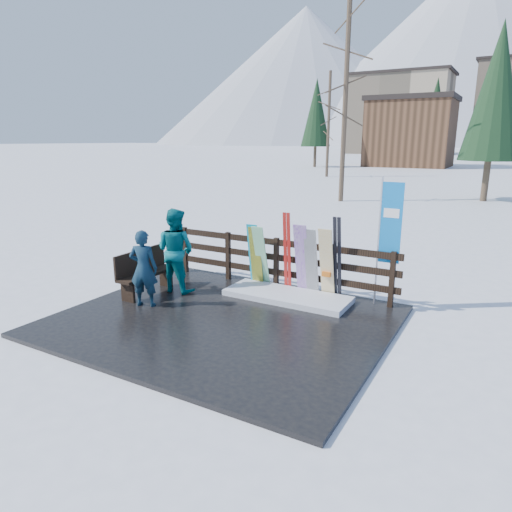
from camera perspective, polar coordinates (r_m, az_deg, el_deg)
The scene contains 18 objects.
ground at distance 8.77m, azimuth -4.14°, elevation -8.27°, with size 700.00×700.00×0.00m, color white.
deck at distance 8.76m, azimuth -4.14°, elevation -8.03°, with size 6.00×5.00×0.08m, color black.
fence at distance 10.34m, azimuth 2.55°, elevation -0.40°, with size 5.60×0.10×1.15m.
snow_patch at distance 9.76m, azimuth 3.91°, elevation -5.01°, with size 2.67×1.00×0.12m, color white.
bench at distance 10.25m, azimuth -13.75°, elevation -1.77°, with size 0.41×1.50×0.97m.
snowboard_0 at distance 10.34m, azimuth -0.24°, elevation 0.05°, with size 0.26×0.03×1.48m, color #029AC8.
snowboard_1 at distance 10.26m, azimuth 0.64°, elevation -0.12°, with size 0.27×0.03×1.50m, color white.
snowboard_2 at distance 10.33m, azimuth -0.01°, elevation -0.13°, with size 0.28×0.03×1.43m, color yellow.
snowboard_3 at distance 9.81m, azimuth 5.76°, elevation -0.49°, with size 0.29×0.03×1.61m, color silver.
snowboard_4 at distance 9.74m, azimuth 6.93°, elevation -0.88°, with size 0.27×0.03×1.52m, color black.
snowboard_5 at distance 9.61m, azimuth 8.82°, elevation -1.00°, with size 0.29×0.03×1.58m, color white.
ski_pair_a at distance 10.00m, azimuth 3.92°, elevation 0.45°, with size 0.16×0.18×1.78m.
ski_pair_b at distance 9.58m, azimuth 10.13°, elevation -0.35°, with size 0.17×0.30×1.79m.
rental_flag at distance 9.36m, azimuth 16.16°, elevation 3.41°, with size 0.45×0.04×2.60m.
person_front at distance 9.41m, azimuth -13.87°, elevation -1.52°, with size 0.57×0.38×1.57m, color #153E4C.
person_back at distance 10.17m, azimuth -10.02°, elevation 0.70°, with size 0.90×0.70×1.86m, color #08676F.
resort_buildings at distance 122.34m, azimuth 29.08°, elevation 15.65°, with size 73.00×87.60×22.60m.
mountains at distance 338.71m, azimuth 28.75°, elevation 20.65°, with size 520.00×260.00×120.00m.
Camera 1 is at (4.53, -6.71, 3.37)m, focal length 32.00 mm.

